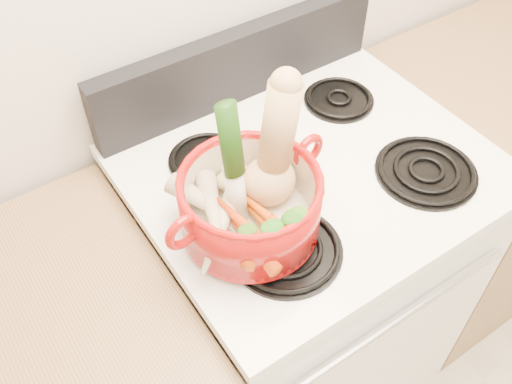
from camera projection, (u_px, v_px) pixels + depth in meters
stove_body at (300, 285)px, 1.64m from camera, size 0.76×0.65×0.92m
cooktop at (312, 169)px, 1.28m from camera, size 0.78×0.67×0.03m
control_backsplash at (239, 65)px, 1.37m from camera, size 0.76×0.05×0.18m
oven_handle at (405, 316)px, 1.21m from camera, size 0.60×0.02×0.02m
burner_front_left at (286, 249)px, 1.10m from camera, size 0.22×0.22×0.02m
burner_front_right at (426, 170)px, 1.25m from camera, size 0.22×0.22×0.02m
burner_back_left at (207, 158)px, 1.27m from camera, size 0.17×0.17×0.02m
burner_back_right at (339, 98)px, 1.41m from camera, size 0.17×0.17×0.02m
dutch_oven at (250, 205)px, 1.08m from camera, size 0.30×0.30×0.13m
pot_handle_left at (183, 232)px, 0.98m from camera, size 0.08×0.03×0.08m
pot_handle_right at (308, 150)px, 1.11m from camera, size 0.08×0.03×0.08m
squash at (270, 148)px, 1.05m from camera, size 0.15×0.12×0.28m
leek at (235, 165)px, 1.02m from camera, size 0.04×0.08×0.27m
ginger at (233, 180)px, 1.15m from camera, size 0.08×0.07×0.04m
parsnip_0 at (219, 208)px, 1.10m from camera, size 0.04×0.20×0.06m
parsnip_1 at (222, 223)px, 1.06m from camera, size 0.20×0.17×0.06m
parsnip_2 at (213, 206)px, 1.08m from camera, size 0.13×0.20×0.06m
parsnip_3 at (214, 216)px, 1.06m from camera, size 0.11×0.20×0.06m
carrot_0 at (263, 221)px, 1.08m from camera, size 0.05×0.18×0.05m
carrot_1 at (253, 245)px, 1.04m from camera, size 0.03×0.14×0.04m
carrot_2 at (267, 217)px, 1.07m from camera, size 0.06×0.17×0.04m
carrot_3 at (260, 241)px, 1.03m from camera, size 0.12×0.09×0.04m
carrot_4 at (244, 225)px, 1.05m from camera, size 0.05×0.16×0.05m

